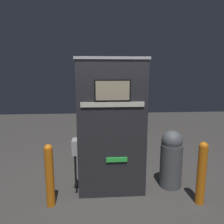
{
  "coord_description": "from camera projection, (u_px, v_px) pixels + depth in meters",
  "views": [
    {
      "loc": [
        -0.23,
        -3.17,
        2.01
      ],
      "look_at": [
        0.0,
        0.12,
        1.37
      ],
      "focal_mm": 35.0,
      "sensor_mm": 36.0,
      "label": 1
    }
  ],
  "objects": [
    {
      "name": "ground_plane",
      "position": [
        113.0,
        197.0,
        3.5
      ],
      "size": [
        14.0,
        14.0,
        0.0
      ],
      "primitive_type": "plane",
      "color": "#423F3D"
    },
    {
      "name": "gas_pump",
      "position": [
        111.0,
        127.0,
        3.52
      ],
      "size": [
        1.18,
        0.5,
        2.2
      ],
      "color": "#28282D",
      "rests_on": "ground_plane"
    },
    {
      "name": "safety_bollard",
      "position": [
        49.0,
        174.0,
        3.2
      ],
      "size": [
        0.13,
        0.13,
        0.96
      ],
      "color": "orange",
      "rests_on": "ground_plane"
    },
    {
      "name": "trash_bin",
      "position": [
        171.0,
        158.0,
        3.76
      ],
      "size": [
        0.38,
        0.38,
        1.0
      ],
      "color": "#51565B",
      "rests_on": "ground_plane"
    },
    {
      "name": "safety_bollard_far",
      "position": [
        202.0,
        172.0,
        3.26
      ],
      "size": [
        0.13,
        0.13,
        0.98
      ],
      "color": "orange",
      "rests_on": "ground_plane"
    }
  ]
}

